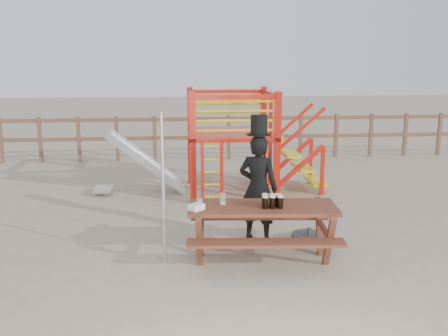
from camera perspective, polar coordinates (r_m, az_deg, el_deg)
ground at (r=6.97m, az=2.23°, el=-10.32°), size 60.00×60.00×0.00m
back_fence at (r=13.55m, az=-1.57°, el=4.08°), size 15.09×0.09×1.20m
playground_fort at (r=10.14m, az=0.36°, el=3.20°), size 4.71×1.84×2.10m
picnic_table at (r=6.79m, az=4.39°, el=-6.61°), size 2.08×1.52×0.77m
man_with_hat at (r=7.43m, az=3.92°, el=-2.00°), size 0.69×0.59×1.90m
metal_pole at (r=6.55m, az=-6.96°, el=-2.51°), size 0.04×0.04×2.04m
parasol_base at (r=7.66m, az=9.66°, el=-7.88°), size 0.52×0.52×0.22m
paper_bag at (r=6.51m, az=-3.18°, el=-4.46°), size 0.23×0.22×0.08m
stout_pints at (r=6.63m, az=5.53°, el=-3.77°), size 0.28×0.20×0.17m
empty_glasses at (r=6.62m, az=-1.44°, el=-3.90°), size 0.40×0.31×0.15m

